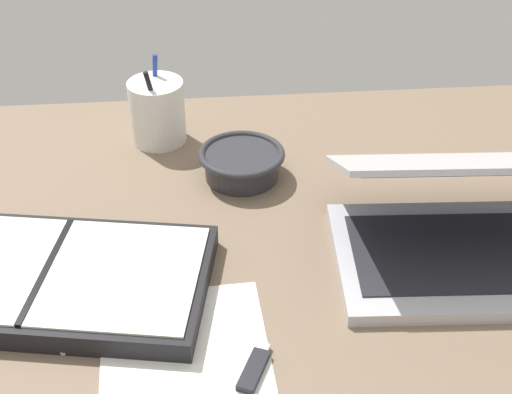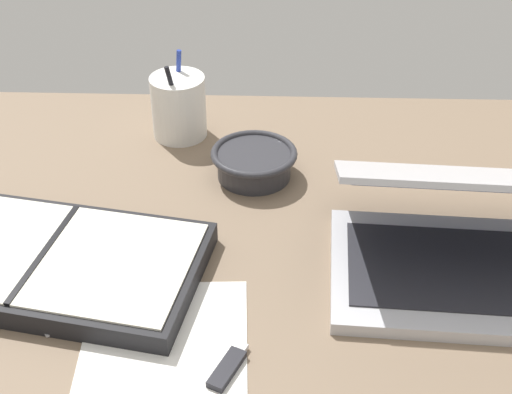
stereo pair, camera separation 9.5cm
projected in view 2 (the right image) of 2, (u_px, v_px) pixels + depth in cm
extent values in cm
cube|color=#75604C|center=(217.00, 277.00, 94.25)|extent=(140.00, 100.00, 2.00)
cube|color=#B7B7BC|center=(470.00, 275.00, 91.69)|extent=(37.02, 24.76, 1.80)
cube|color=#232328|center=(472.00, 269.00, 91.10)|extent=(32.37, 18.16, 0.24)
cube|color=#B7B7BC|center=(478.00, 178.00, 90.32)|extent=(36.90, 22.58, 11.16)
cube|color=navy|center=(478.00, 181.00, 90.10)|extent=(33.91, 20.18, 9.69)
cylinder|color=#2D2D33|center=(254.00, 165.00, 110.94)|extent=(11.45, 11.45, 4.12)
torus|color=#2D2D33|center=(254.00, 153.00, 109.75)|extent=(13.47, 13.47, 1.08)
cylinder|color=white|center=(179.00, 107.00, 119.62)|extent=(9.16, 9.16, 10.68)
cylinder|color=black|center=(176.00, 103.00, 116.36)|extent=(3.19, 0.86, 12.78)
cylinder|color=#233899|center=(178.00, 87.00, 120.31)|extent=(1.90, 0.92, 13.39)
cube|color=black|center=(47.00, 262.00, 92.85)|extent=(43.55, 28.94, 2.99)
cube|color=silver|center=(116.00, 263.00, 90.19)|extent=(22.05, 23.04, 0.30)
cube|color=black|center=(44.00, 251.00, 91.81)|extent=(4.41, 19.78, 0.30)
cube|color=#B7B7BC|center=(34.00, 309.00, 87.05)|extent=(9.57, 5.69, 0.30)
cube|color=#B7B7BC|center=(34.00, 311.00, 87.22)|extent=(7.30, 8.64, 0.30)
torus|color=#232328|center=(14.00, 283.00, 91.36)|extent=(3.90, 3.90, 0.70)
cube|color=white|center=(162.00, 368.00, 80.13)|extent=(20.70, 29.23, 0.16)
cube|color=black|center=(227.00, 370.00, 79.38)|extent=(4.32, 6.29, 1.00)
cube|color=silver|center=(242.00, 348.00, 82.01)|extent=(1.59, 1.59, 0.60)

